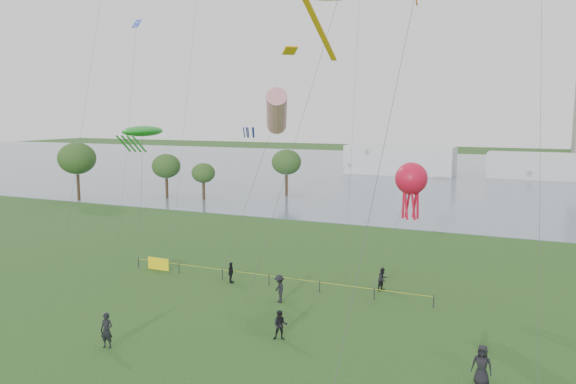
% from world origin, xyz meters
% --- Properties ---
extents(lake, '(400.00, 120.00, 0.08)m').
position_xyz_m(lake, '(0.00, 100.00, 0.02)').
color(lake, slate).
rests_on(lake, ground_plane).
extents(pavilion_left, '(22.00, 8.00, 6.00)m').
position_xyz_m(pavilion_left, '(-12.00, 95.00, 3.00)').
color(pavilion_left, silver).
rests_on(pavilion_left, ground_plane).
extents(pavilion_right, '(18.00, 7.00, 5.00)m').
position_xyz_m(pavilion_right, '(14.00, 98.00, 2.50)').
color(pavilion_right, silver).
rests_on(pavilion_right, ground_plane).
extents(trees, '(30.91, 21.54, 8.46)m').
position_xyz_m(trees, '(-36.56, 47.94, 5.38)').
color(trees, '#352618').
rests_on(trees, ground_plane).
extents(fence, '(24.07, 0.07, 1.05)m').
position_xyz_m(fence, '(-10.17, 15.73, 0.55)').
color(fence, black).
rests_on(fence, ground_plane).
extents(spectator_a, '(1.00, 0.89, 1.70)m').
position_xyz_m(spectator_a, '(0.87, 6.94, 0.85)').
color(spectator_a, black).
rests_on(spectator_a, ground_plane).
extents(spectator_b, '(1.34, 1.38, 1.89)m').
position_xyz_m(spectator_b, '(-1.81, 12.65, 0.95)').
color(spectator_b, black).
rests_on(spectator_b, ground_plane).
extents(spectator_c, '(0.55, 0.99, 1.59)m').
position_xyz_m(spectator_c, '(-6.98, 15.17, 0.80)').
color(spectator_c, black).
rests_on(spectator_c, ground_plane).
extents(spectator_d, '(1.02, 0.74, 1.95)m').
position_xyz_m(spectator_d, '(11.77, 5.88, 0.98)').
color(spectator_d, black).
rests_on(spectator_d, ground_plane).
extents(spectator_f, '(0.79, 0.59, 1.96)m').
position_xyz_m(spectator_f, '(-7.34, 2.13, 0.98)').
color(spectator_f, black).
rests_on(spectator_f, ground_plane).
extents(spectator_g, '(0.93, 1.01, 1.67)m').
position_xyz_m(spectator_g, '(3.95, 18.02, 0.84)').
color(spectator_g, black).
rests_on(spectator_g, ground_plane).
extents(kite_windsock, '(5.29, 5.19, 14.63)m').
position_xyz_m(kite_windsock, '(-5.08, 19.33, 12.80)').
color(kite_windsock, '#3F3F42').
extents(kite_creature, '(4.60, 7.66, 11.62)m').
position_xyz_m(kite_creature, '(-17.44, 18.64, 11.14)').
color(kite_creature, '#3F3F42').
extents(kite_octopus, '(2.82, 6.14, 9.28)m').
position_xyz_m(kite_octopus, '(5.60, 18.91, 8.06)').
color(kite_octopus, '#3F3F42').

